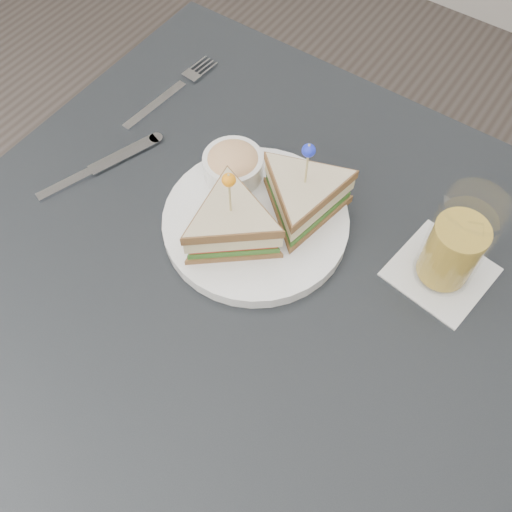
% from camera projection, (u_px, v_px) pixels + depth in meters
% --- Properties ---
extents(ground_plane, '(3.50, 3.50, 0.00)m').
position_uv_depth(ground_plane, '(250.00, 433.00, 1.35)').
color(ground_plane, '#3F3833').
extents(table, '(0.80, 0.80, 0.75)m').
position_uv_depth(table, '(246.00, 306.00, 0.77)').
color(table, black).
rests_on(table, ground).
extents(plate_meal, '(0.28, 0.28, 0.14)m').
position_uv_depth(plate_meal, '(261.00, 208.00, 0.72)').
color(plate_meal, white).
rests_on(plate_meal, table).
extents(cutlery_fork, '(0.04, 0.19, 0.01)m').
position_uv_depth(cutlery_fork, '(175.00, 89.00, 0.88)').
color(cutlery_fork, white).
rests_on(cutlery_fork, table).
extents(cutlery_knife, '(0.08, 0.19, 0.01)m').
position_uv_depth(cutlery_knife, '(96.00, 169.00, 0.80)').
color(cutlery_knife, silver).
rests_on(cutlery_knife, table).
extents(drink_set, '(0.13, 0.13, 0.14)m').
position_uv_depth(drink_set, '(455.00, 245.00, 0.66)').
color(drink_set, silver).
rests_on(drink_set, table).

